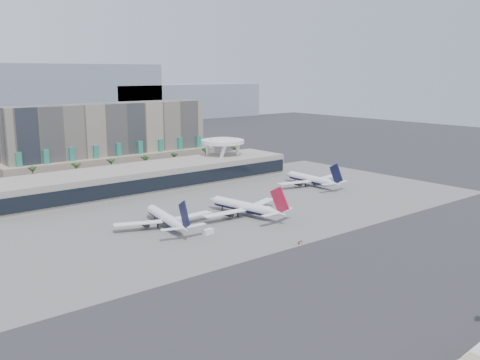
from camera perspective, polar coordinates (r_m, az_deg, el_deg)
ground at (r=205.42m, az=5.80°, el=-5.93°), size 900.00×900.00×0.00m
apron_pad at (r=245.67m, az=-3.33°, el=-2.97°), size 260.00×130.00×0.06m
mountain_ridge at (r=631.04m, az=-24.18°, el=7.63°), size 680.00×60.00×70.00m
hotel at (r=348.89m, az=-13.68°, el=3.83°), size 140.00×30.00×42.00m
terminal at (r=289.36m, az=-9.76°, el=0.40°), size 170.00×32.50×14.50m
saucer_structure at (r=322.57m, az=-1.87°, el=3.84°), size 26.00×26.00×21.89m
palm_row at (r=322.41m, az=-11.82°, el=2.17°), size 157.80×2.80×13.10m
airliner_left at (r=216.03m, az=-7.88°, el=-4.06°), size 41.57×43.14×14.98m
airliner_centre at (r=231.27m, az=0.51°, el=-2.86°), size 43.64×45.23×15.68m
airliner_right at (r=293.68m, az=7.60°, el=0.09°), size 42.27×43.56×15.03m
service_vehicle_a at (r=206.18m, az=-3.42°, el=-5.52°), size 4.37×2.39×2.06m
service_vehicle_b at (r=256.89m, az=4.17°, el=-2.12°), size 4.33×3.27×1.98m
taxiway_sign at (r=196.06m, az=6.45°, el=-6.65°), size 2.14×0.66×0.97m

